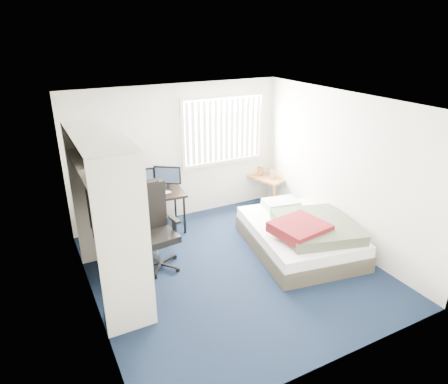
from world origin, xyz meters
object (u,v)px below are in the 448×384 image
desk (140,193)px  bed (301,234)px  office_chair (155,235)px  nightstand (265,180)px

desk → bed: desk is taller
desk → bed: bearing=-39.8°
office_chair → bed: office_chair is taller
bed → office_chair: bearing=163.6°
nightstand → bed: nightstand is taller
office_chair → nightstand: bearing=23.9°
bed → nightstand: bearing=75.1°
desk → nightstand: 2.63m
desk → nightstand: (2.61, 0.09, -0.25)m
desk → nightstand: bearing=2.1°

